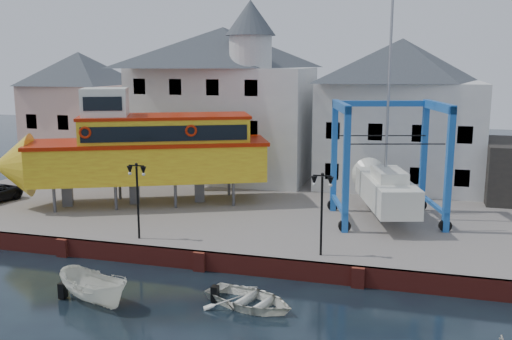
# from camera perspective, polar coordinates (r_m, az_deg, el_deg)

# --- Properties ---
(ground) EXTENTS (140.00, 140.00, 0.00)m
(ground) POSITION_cam_1_polar(r_m,az_deg,el_deg) (29.72, -5.62, -9.97)
(ground) COLOR black
(ground) RESTS_ON ground
(hardstanding) EXTENTS (44.00, 22.00, 1.00)m
(hardstanding) POSITION_cam_1_polar(r_m,az_deg,el_deg) (39.52, 0.18, -3.86)
(hardstanding) COLOR slate
(hardstanding) RESTS_ON ground
(quay_wall) EXTENTS (44.00, 0.47, 1.00)m
(quay_wall) POSITION_cam_1_polar(r_m,az_deg,el_deg) (29.64, -5.56, -9.00)
(quay_wall) COLOR maroon
(quay_wall) RESTS_ON ground
(building_pink) EXTENTS (8.00, 7.00, 10.30)m
(building_pink) POSITION_cam_1_polar(r_m,az_deg,el_deg) (52.33, -17.08, 5.57)
(building_pink) COLOR #D0A29C
(building_pink) RESTS_ON hardstanding
(building_white_main) EXTENTS (14.00, 8.30, 14.00)m
(building_white_main) POSITION_cam_1_polar(r_m,az_deg,el_deg) (46.84, -3.15, 6.92)
(building_white_main) COLOR silver
(building_white_main) RESTS_ON hardstanding
(building_white_right) EXTENTS (12.00, 8.00, 11.20)m
(building_white_right) POSITION_cam_1_polar(r_m,az_deg,el_deg) (45.01, 14.16, 5.50)
(building_white_right) COLOR silver
(building_white_right) RESTS_ON hardstanding
(lamp_post_left) EXTENTS (1.12, 0.32, 4.20)m
(lamp_post_left) POSITION_cam_1_polar(r_m,az_deg,el_deg) (31.21, -11.81, -1.15)
(lamp_post_left) COLOR black
(lamp_post_left) RESTS_ON hardstanding
(lamp_post_right) EXTENTS (1.12, 0.32, 4.20)m
(lamp_post_right) POSITION_cam_1_polar(r_m,az_deg,el_deg) (28.09, 6.62, -2.32)
(lamp_post_right) COLOR black
(lamp_post_right) RESTS_ON hardstanding
(tour_boat) EXTENTS (18.09, 11.22, 7.80)m
(tour_boat) POSITION_cam_1_polar(r_m,az_deg,el_deg) (38.93, -12.16, 1.96)
(tour_boat) COLOR #59595E
(tour_boat) RESTS_ON hardstanding
(travel_lift) EXTENTS (7.57, 9.41, 13.79)m
(travel_lift) POSITION_cam_1_polar(r_m,az_deg,el_deg) (35.90, 12.63, -1.05)
(travel_lift) COLOR #215AAD
(travel_lift) RESTS_ON hardstanding
(motorboat_a) EXTENTS (4.44, 3.00, 1.60)m
(motorboat_a) POSITION_cam_1_polar(r_m,az_deg,el_deg) (26.90, -15.82, -12.65)
(motorboat_a) COLOR white
(motorboat_a) RESTS_ON ground
(motorboat_b) EXTENTS (4.93, 4.16, 0.87)m
(motorboat_b) POSITION_cam_1_polar(r_m,az_deg,el_deg) (25.60, -0.64, -13.46)
(motorboat_b) COLOR white
(motorboat_b) RESTS_ON ground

